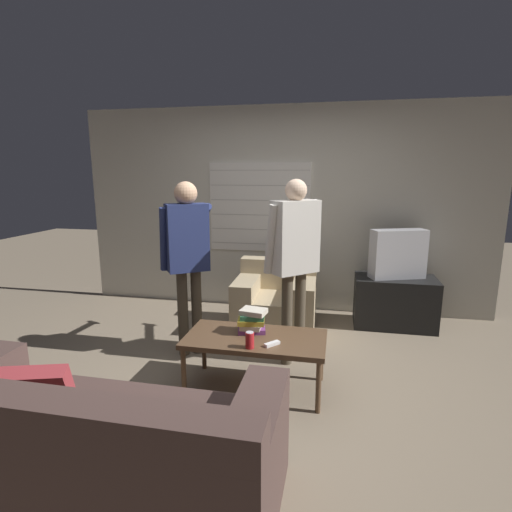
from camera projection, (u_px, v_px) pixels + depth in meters
name	position (u px, v px, depth m)	size (l,w,h in m)	color
ground_plane	(245.00, 383.00, 3.37)	(16.00, 16.00, 0.00)	#7F705B
wall_back	(280.00, 210.00, 5.06)	(5.20, 0.08, 2.55)	#BCB7A8
couch_blue	(88.00, 451.00, 2.10)	(1.99, 0.88, 0.80)	#4C3833
armchair_beige	(276.00, 302.00, 4.52)	(0.90, 0.81, 0.75)	tan
coffee_table	(255.00, 342.00, 3.21)	(1.12, 0.57, 0.45)	brown
tv_stand	(394.00, 302.00, 4.58)	(0.90, 0.50, 0.57)	black
tv	(398.00, 254.00, 4.47)	(0.64, 0.40, 0.55)	#B2B2B7
person_left_standing	(187.00, 248.00, 3.73)	(0.48, 0.78, 1.66)	#4C4233
person_right_standing	(294.00, 249.00, 3.56)	(0.50, 0.84, 1.69)	#4C4233
book_stack	(252.00, 320.00, 3.26)	(0.25, 0.21, 0.20)	#75387F
soda_can	(250.00, 340.00, 2.99)	(0.07, 0.07, 0.13)	red
spare_remote	(272.00, 344.00, 3.04)	(0.12, 0.12, 0.02)	white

